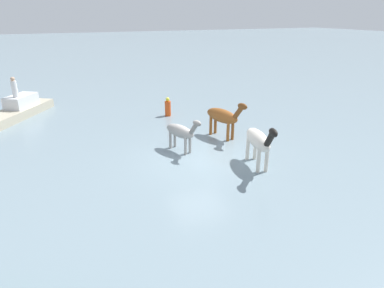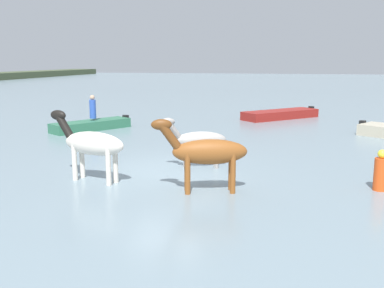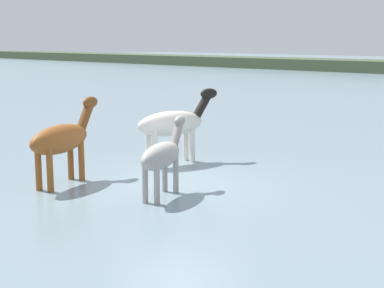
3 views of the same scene
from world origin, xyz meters
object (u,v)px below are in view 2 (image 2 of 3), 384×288
Objects in this scene: horse_chestnut_trailing at (91,144)px; person_boatman_standing at (93,108)px; buoy_channel_marker at (381,172)px; boat_motor_center at (92,127)px; horse_dun_straggler at (198,140)px; boat_tender_starboard at (281,116)px; horse_mid_herd at (206,152)px.

horse_chestnut_trailing is 9.96m from person_boatman_standing.
boat_motor_center is at bearing 57.57° from buoy_channel_marker.
horse_chestnut_trailing reaches higher than horse_dun_straggler.
horse_dun_straggler reaches higher than boat_tender_starboard.
horse_dun_straggler is at bearing -127.28° from horse_chestnut_trailing.
horse_mid_herd is at bearing -172.03° from horse_chestnut_trailing.
horse_chestnut_trailing is 2.22× the size of person_boatman_standing.
boat_tender_starboard is 14.94m from buoy_channel_marker.
horse_chestnut_trailing is at bearing 96.58° from buoy_channel_marker.
horse_chestnut_trailing reaches higher than horse_mid_herd.
horse_dun_straggler is 0.81× the size of horse_chestnut_trailing.
horse_chestnut_trailing is 9.87m from boat_motor_center.
boat_tender_starboard reaches higher than boat_motor_center.
buoy_channel_marker is (-8.05, -12.39, -0.61)m from person_boatman_standing.
boat_motor_center is at bearing 172.68° from person_boatman_standing.
horse_dun_straggler is at bearing 76.38° from buoy_channel_marker.
boat_motor_center is (8.82, 4.32, -0.96)m from horse_chestnut_trailing.
horse_mid_herd is 0.62× the size of boat_motor_center.
horse_chestnut_trailing is at bearing -21.91° from horse_mid_herd.
person_boatman_standing is (9.29, 7.79, 0.02)m from horse_mid_herd.
buoy_channel_marker is (-1.31, -5.39, -0.42)m from horse_dun_straggler.
person_boatman_standing is at bearing -51.29° from horse_chestnut_trailing.
horse_mid_herd reaches higher than horse_dun_straggler.
boat_tender_starboard is 3.87× the size of person_boatman_standing.
boat_motor_center is 0.90× the size of boat_tender_starboard.
boat_tender_starboard is at bearing -111.96° from horse_mid_herd.
boat_tender_starboard is at bearing -119.85° from horse_dun_straggler.
horse_chestnut_trailing is 1.03× the size of horse_mid_herd.
horse_mid_herd reaches higher than person_boatman_standing.
horse_mid_herd is at bearing 72.59° from boat_motor_center.
horse_dun_straggler is 3.52m from horse_chestnut_trailing.
horse_chestnut_trailing is at bearing -154.41° from person_boatman_standing.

